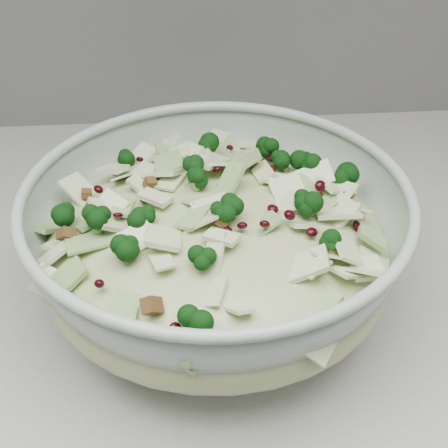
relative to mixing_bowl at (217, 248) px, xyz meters
name	(u,v)px	position (x,y,z in m)	size (l,w,h in m)	color
mixing_bowl	(217,248)	(0.00, 0.00, 0.00)	(0.43, 0.43, 0.13)	#A7B7AA
salad	(217,229)	(0.00, 0.00, 0.02)	(0.42, 0.42, 0.13)	beige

